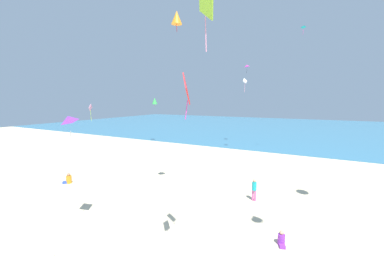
# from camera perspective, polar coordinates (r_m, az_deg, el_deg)

# --- Properties ---
(ground_plane) EXTENTS (120.00, 120.00, 0.00)m
(ground_plane) POSITION_cam_1_polar(r_m,az_deg,el_deg) (19.11, 3.01, -13.14)
(ground_plane) COLOR beige
(ocean_water) EXTENTS (120.00, 60.00, 0.05)m
(ocean_water) POSITION_cam_1_polar(r_m,az_deg,el_deg) (60.45, 20.62, 0.20)
(ocean_water) COLOR teal
(ocean_water) RESTS_ON ground_plane
(person_1) EXTENTS (0.33, 0.33, 1.44)m
(person_1) POSITION_cam_1_polar(r_m,az_deg,el_deg) (15.98, 15.18, -14.26)
(person_1) COLOR #D8599E
(person_1) RESTS_ON ground_plane
(person_2) EXTENTS (0.72, 0.69, 0.83)m
(person_2) POSITION_cam_1_polar(r_m,az_deg,el_deg) (21.06, -28.35, -11.18)
(person_2) COLOR orange
(person_2) RESTS_ON ground_plane
(person_4) EXTENTS (0.43, 0.59, 0.67)m
(person_4) POSITION_cam_1_polar(r_m,az_deg,el_deg) (12.26, 21.33, -24.43)
(person_4) COLOR purple
(person_4) RESTS_ON ground_plane
(kite_magenta) EXTENTS (0.96, 1.01, 1.19)m
(kite_magenta) POSITION_cam_1_polar(r_m,az_deg,el_deg) (33.75, 13.46, 14.79)
(kite_magenta) COLOR #DB3DA8
(kite_green) EXTENTS (1.00, 1.04, 1.35)m
(kite_green) POSITION_cam_1_polar(r_m,az_deg,el_deg) (35.47, -9.26, 6.64)
(kite_green) COLOR green
(kite_teal) EXTENTS (0.56, 0.50, 0.97)m
(kite_teal) POSITION_cam_1_polar(r_m,az_deg,el_deg) (30.01, 25.90, 21.66)
(kite_teal) COLOR #1EADAD
(kite_purple) EXTENTS (1.03, 0.94, 1.32)m
(kite_purple) POSITION_cam_1_polar(r_m,az_deg,el_deg) (11.97, -28.43, 1.92)
(kite_purple) COLOR purple
(kite_pink) EXTENTS (0.41, 0.68, 1.79)m
(kite_pink) POSITION_cam_1_polar(r_m,az_deg,el_deg) (26.45, -23.89, 4.51)
(kite_pink) COLOR pink
(kite_orange) EXTENTS (0.90, 0.90, 1.20)m
(kite_orange) POSITION_cam_1_polar(r_m,az_deg,el_deg) (14.98, -3.83, 25.70)
(kite_orange) COLOR orange
(kite_lime) EXTENTS (0.78, 0.78, 1.91)m
(kite_lime) POSITION_cam_1_polar(r_m,az_deg,el_deg) (7.72, 3.49, 28.37)
(kite_lime) COLOR #99DB33
(kite_white) EXTENTS (0.37, 0.62, 1.70)m
(kite_white) POSITION_cam_1_polar(r_m,az_deg,el_deg) (29.37, 13.00, 11.20)
(kite_white) COLOR white
(kite_red) EXTENTS (0.53, 0.97, 1.55)m
(kite_red) POSITION_cam_1_polar(r_m,az_deg,el_deg) (7.67, -1.39, 9.61)
(kite_red) COLOR red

